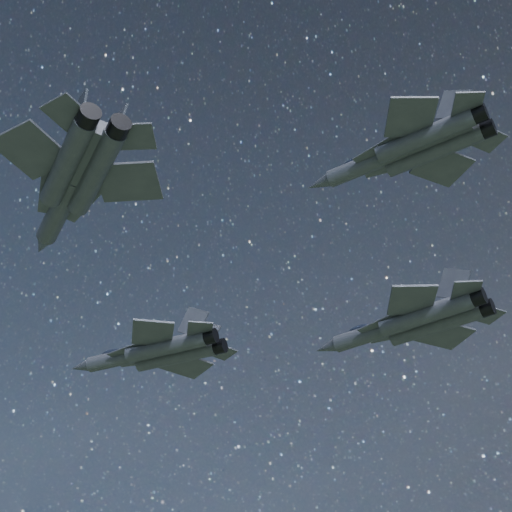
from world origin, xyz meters
The scene contains 4 objects.
jet_lead centered at (-21.21, 5.41, 150.38)m, with size 19.98×13.50×5.03m.
jet_left centered at (6.20, 13.03, 147.19)m, with size 19.31×13.56×4.87m.
jet_right centered at (-3.12, -21.23, 147.00)m, with size 18.71×12.30×4.80m.
jet_slot centered at (16.96, -5.52, 149.55)m, with size 16.00×11.17×4.03m.
Camera 1 is at (34.68, -46.39, 107.20)m, focal length 55.00 mm.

